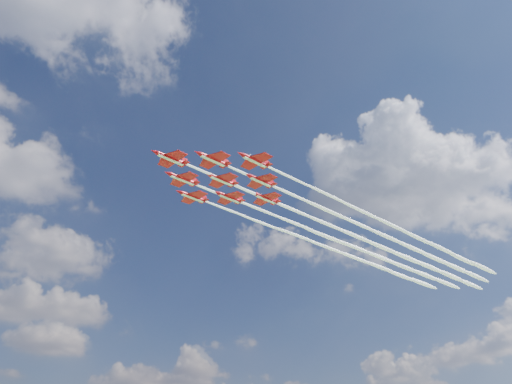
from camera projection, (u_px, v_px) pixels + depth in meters
jet_lead at (328, 225)px, 174.21m from camera, size 136.54×29.42×2.87m
jet_row2_port at (361, 225)px, 174.68m from camera, size 136.54×29.42×2.87m
jet_row2_starb at (329, 237)px, 184.22m from camera, size 136.54×29.42×2.87m
jet_row3_port at (393, 226)px, 175.16m from camera, size 136.54×29.42×2.87m
jet_row3_centre at (360, 238)px, 184.70m from camera, size 136.54×29.42×2.87m
jet_row3_starb at (330, 248)px, 194.24m from camera, size 136.54×29.42×2.87m
jet_row4_port at (390, 238)px, 185.18m from camera, size 136.54×29.42×2.87m
jet_row4_starb at (359, 249)px, 194.72m from camera, size 136.54×29.42×2.87m
jet_tail at (388, 249)px, 195.20m from camera, size 136.54×29.42×2.87m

